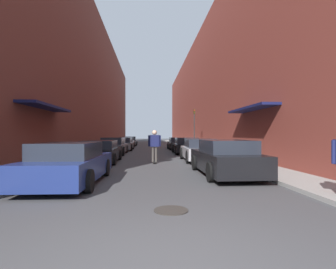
% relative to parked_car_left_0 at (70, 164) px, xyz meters
% --- Properties ---
extents(ground, '(132.68, 132.68, 0.00)m').
position_rel_parked_car_left_0_xyz_m(ground, '(2.64, 18.49, -0.63)').
color(ground, '#424244').
extents(curb_strip_left, '(1.80, 60.31, 0.12)m').
position_rel_parked_car_left_0_xyz_m(curb_strip_left, '(-2.07, 24.52, -0.57)').
color(curb_strip_left, gray).
rests_on(curb_strip_left, ground).
extents(curb_strip_right, '(1.80, 60.31, 0.12)m').
position_rel_parked_car_left_0_xyz_m(curb_strip_right, '(7.35, 24.52, -0.57)').
color(curb_strip_right, gray).
rests_on(curb_strip_right, ground).
extents(building_row_left, '(4.90, 60.31, 15.01)m').
position_rel_parked_car_left_0_xyz_m(building_row_left, '(-4.97, 24.52, 6.88)').
color(building_row_left, brown).
rests_on(building_row_left, ground).
extents(building_row_right, '(4.90, 60.31, 13.34)m').
position_rel_parked_car_left_0_xyz_m(building_row_right, '(10.25, 24.52, 6.04)').
color(building_row_right, brown).
rests_on(building_row_right, ground).
extents(parked_car_left_0, '(1.96, 4.61, 1.30)m').
position_rel_parked_car_left_0_xyz_m(parked_car_left_0, '(0.00, 0.00, 0.00)').
color(parked_car_left_0, navy).
rests_on(parked_car_left_0, ground).
extents(parked_car_left_1, '(2.04, 4.63, 1.22)m').
position_rel_parked_car_left_0_xyz_m(parked_car_left_1, '(-0.19, 6.18, -0.03)').
color(parked_car_left_1, black).
rests_on(parked_car_left_1, ground).
extents(parked_car_left_2, '(1.85, 4.80, 1.31)m').
position_rel_parked_car_left_0_xyz_m(parked_car_left_2, '(-0.18, 11.96, 0.00)').
color(parked_car_left_2, '#515459').
rests_on(parked_car_left_2, ground).
extents(parked_car_left_3, '(2.06, 4.77, 1.23)m').
position_rel_parked_car_left_0_xyz_m(parked_car_left_3, '(-0.04, 17.36, -0.03)').
color(parked_car_left_3, gray).
rests_on(parked_car_left_3, ground).
extents(parked_car_left_4, '(1.92, 4.13, 1.23)m').
position_rel_parked_car_left_0_xyz_m(parked_car_left_4, '(-0.10, 22.52, -0.03)').
color(parked_car_left_4, silver).
rests_on(parked_car_left_4, ground).
extents(parked_car_left_5, '(1.96, 4.05, 1.24)m').
position_rel_parked_car_left_0_xyz_m(parked_car_left_5, '(-0.04, 27.24, -0.03)').
color(parked_car_left_5, gray).
rests_on(parked_car_left_5, ground).
extents(parked_car_right_0, '(1.97, 4.65, 1.34)m').
position_rel_parked_car_left_0_xyz_m(parked_car_right_0, '(5.36, 1.29, 0.02)').
color(parked_car_right_0, black).
rests_on(parked_car_right_0, ground).
extents(parked_car_right_1, '(1.88, 4.27, 1.29)m').
position_rel_parked_car_left_0_xyz_m(parked_car_right_1, '(5.41, 6.56, 0.00)').
color(parked_car_right_1, '#B7B7BC').
rests_on(parked_car_right_1, ground).
extents(parked_car_right_2, '(2.00, 4.29, 1.28)m').
position_rel_parked_car_left_0_xyz_m(parked_car_right_2, '(5.48, 12.40, -0.00)').
color(parked_car_right_2, black).
rests_on(parked_car_right_2, ground).
extents(parked_car_right_3, '(1.87, 4.69, 1.23)m').
position_rel_parked_car_left_0_xyz_m(parked_car_right_3, '(5.43, 18.22, -0.04)').
color(parked_car_right_3, '#232326').
rests_on(parked_car_right_3, ground).
extents(skateboarder, '(0.68, 0.78, 1.78)m').
position_rel_parked_car_left_0_xyz_m(skateboarder, '(2.79, 5.59, 0.47)').
color(skateboarder, black).
rests_on(skateboarder, ground).
extents(manhole_cover, '(0.70, 0.70, 0.02)m').
position_rel_parked_car_left_0_xyz_m(manhole_cover, '(2.92, -3.13, -0.62)').
color(manhole_cover, '#332D28').
rests_on(manhole_cover, ground).
extents(traffic_light, '(0.16, 0.22, 3.88)m').
position_rel_parked_car_left_0_xyz_m(traffic_light, '(6.96, 16.90, 1.86)').
color(traffic_light, '#2D2D2D').
rests_on(traffic_light, curb_strip_right).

